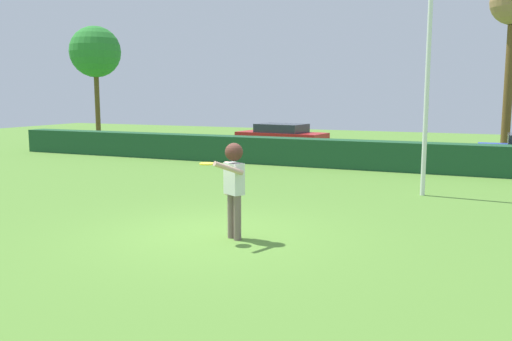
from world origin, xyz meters
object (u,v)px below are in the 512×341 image
parked_car_red (282,136)px  birch_tree (95,52)px  lamppost (428,63)px  frisbee (207,164)px  person (234,178)px

parked_car_red → birch_tree: 11.09m
lamppost → parked_car_red: lamppost is taller
lamppost → birch_tree: (-17.82, 8.61, 1.36)m
frisbee → lamppost: (3.05, 6.22, 2.02)m
birch_tree → frisbee: bearing=-45.1°
person → birch_tree: bearing=136.2°
person → parked_car_red: bearing=107.8°
frisbee → birch_tree: bearing=134.9°
person → parked_car_red: 15.95m
parked_car_red → birch_tree: (-10.28, -0.65, 4.12)m
frisbee → birch_tree: 21.20m
person → frisbee: size_ratio=6.40×
person → frisbee: (-0.38, -0.30, 0.29)m
lamppost → birch_tree: lamppost is taller
person → frisbee: bearing=-141.5°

